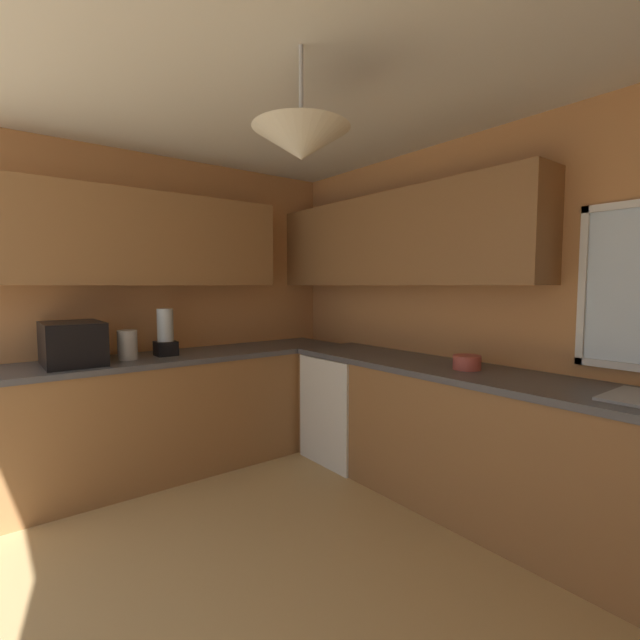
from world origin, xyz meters
The scene contains 9 objects.
ground_plane centered at (0.00, 0.00, 0.00)m, with size 9.02×9.02×0.00m, color tan.
room_shell centered at (-0.38, 0.50, 1.72)m, with size 4.22×3.32×2.56m.
counter_run_left centered at (-1.74, 0.00, 0.46)m, with size 0.65×2.93×0.91m.
counter_run_back centered at (0.21, 1.29, 0.46)m, with size 3.31×0.65×0.91m.
dishwasher centered at (-1.08, 1.26, 0.43)m, with size 0.60×0.60×0.87m, color white.
microwave centered at (-1.74, -0.67, 1.06)m, with size 0.48×0.36×0.29m, color black.
kettle centered at (-1.72, -0.32, 1.02)m, with size 0.14×0.14×0.21m, color #B7B7BC.
bowl centered at (0.01, 1.29, 0.96)m, with size 0.18×0.18×0.09m, color #B74C42.
blender_appliance centered at (-1.74, -0.04, 1.07)m, with size 0.15×0.15×0.36m.
Camera 1 is at (1.65, -1.18, 1.45)m, focal length 24.95 mm.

